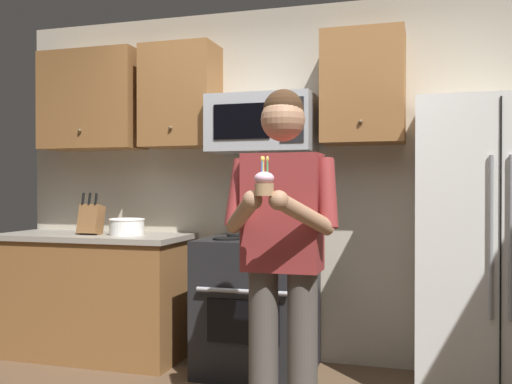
% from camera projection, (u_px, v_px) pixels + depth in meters
% --- Properties ---
extents(wall_back, '(4.40, 0.10, 2.60)m').
position_uv_depth(wall_back, '(292.00, 184.00, 4.24)').
color(wall_back, '#B7AD99').
rests_on(wall_back, ground).
extents(oven_range, '(0.76, 0.70, 0.93)m').
position_uv_depth(oven_range, '(258.00, 305.00, 3.92)').
color(oven_range, black).
rests_on(oven_range, ground).
extents(microwave, '(0.74, 0.41, 0.40)m').
position_uv_depth(microwave, '(262.00, 124.00, 4.02)').
color(microwave, '#9EA0A5').
extents(refrigerator, '(0.90, 0.75, 1.80)m').
position_uv_depth(refrigerator, '(493.00, 249.00, 3.45)').
color(refrigerator, white).
rests_on(refrigerator, ground).
extents(cabinet_row_upper, '(2.78, 0.36, 0.76)m').
position_uv_depth(cabinet_row_upper, '(190.00, 96.00, 4.24)').
color(cabinet_row_upper, brown).
extents(counter_left, '(1.44, 0.66, 0.92)m').
position_uv_depth(counter_left, '(94.00, 294.00, 4.31)').
color(counter_left, brown).
rests_on(counter_left, ground).
extents(knife_block, '(0.16, 0.15, 0.32)m').
position_uv_depth(knife_block, '(91.00, 219.00, 4.26)').
color(knife_block, brown).
rests_on(knife_block, counter_left).
extents(bowl_large_white, '(0.26, 0.26, 0.12)m').
position_uv_depth(bowl_large_white, '(127.00, 226.00, 4.20)').
color(bowl_large_white, white).
rests_on(bowl_large_white, counter_left).
extents(person, '(0.60, 0.48, 1.76)m').
position_uv_depth(person, '(282.00, 244.00, 2.82)').
color(person, '#4C4742').
rests_on(person, ground).
extents(cupcake, '(0.09, 0.09, 0.17)m').
position_uv_depth(cupcake, '(264.00, 183.00, 2.50)').
color(cupcake, '#A87F56').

